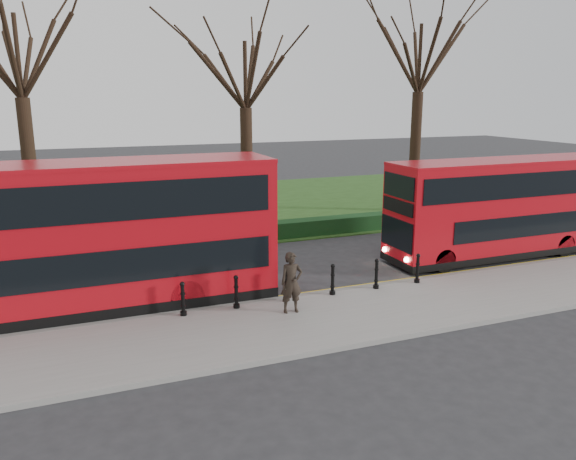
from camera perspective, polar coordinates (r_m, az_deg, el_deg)
name	(u,v)px	position (r m, az deg, el deg)	size (l,w,h in m)	color
ground	(280,291)	(19.44, -0.82, -6.19)	(120.00, 120.00, 0.00)	#28282B
pavement	(316,320)	(16.82, 2.85, -9.14)	(60.00, 4.00, 0.15)	gray
kerb	(291,298)	(18.54, 0.29, -6.94)	(60.00, 0.25, 0.16)	slate
grass_verge	(190,210)	(33.41, -9.97, 2.04)	(60.00, 18.00, 0.06)	#254517
hedge	(227,235)	(25.53, -6.23, -0.52)	(60.00, 0.90, 0.80)	black
yellow_line_outer	(287,297)	(18.82, -0.06, -6.84)	(60.00, 0.10, 0.01)	yellow
yellow_line_inner	(285,295)	(19.00, -0.28, -6.65)	(60.00, 0.10, 0.01)	yellow
tree_left	(17,47)	(27.24, -25.84, 16.43)	(7.53, 7.53, 11.76)	black
tree_mid	(245,68)	(28.44, -4.38, 16.13)	(6.94, 6.94, 10.84)	black
tree_right	(420,51)	(32.90, 13.28, 17.30)	(7.86, 7.86, 12.28)	black
bollard_row	(310,283)	(18.23, 2.22, -5.39)	(8.39, 0.15, 1.00)	black
bus_lead	(83,239)	(18.03, -20.11, -0.86)	(11.64, 2.67, 4.63)	#AB0B14
bus_rear	(503,208)	(24.72, 21.02, 2.07)	(10.14, 2.33, 4.03)	#AB0B14
pedestrian	(292,283)	(16.90, 0.36, -5.36)	(0.68, 0.45, 1.87)	black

